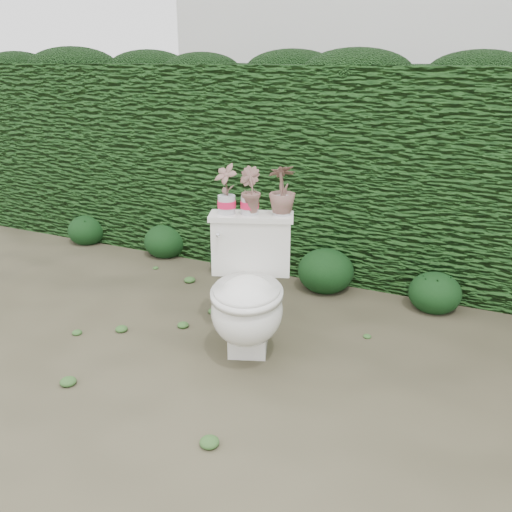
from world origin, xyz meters
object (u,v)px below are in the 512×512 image
at_px(potted_plant_left, 226,190).
at_px(potted_plant_center, 250,192).
at_px(toilet, 248,295).
at_px(potted_plant_right, 282,191).

relative_size(potted_plant_left, potted_plant_center, 1.07).
bearing_deg(toilet, potted_plant_left, 121.43).
bearing_deg(potted_plant_center, toilet, 142.55).
relative_size(toilet, potted_plant_center, 3.02).
distance_m(toilet, potted_plant_center, 0.60).
xyz_separation_m(toilet, potted_plant_right, (0.08, 0.29, 0.56)).
height_order(toilet, potted_plant_left, potted_plant_left).
height_order(potted_plant_left, potted_plant_right, potted_plant_right).
bearing_deg(toilet, potted_plant_right, 52.78).
height_order(toilet, potted_plant_center, potted_plant_center).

